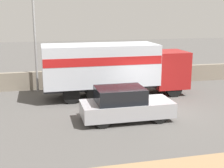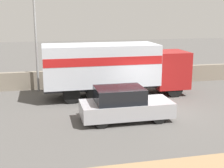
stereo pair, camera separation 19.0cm
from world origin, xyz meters
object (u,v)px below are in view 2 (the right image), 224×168
Objects in this scene: car_hatchback at (124,105)px; pedestrian at (181,72)px; box_truck at (112,66)px; street_lamp at (35,17)px.

pedestrian is (5.86, 6.44, 0.10)m from car_hatchback.
box_truck is 5.12× the size of pedestrian.
street_lamp reaches higher than car_hatchback.
car_hatchback is at bearing -132.29° from pedestrian.
car_hatchback is at bearing -95.16° from box_truck.
box_truck is 5.99m from pedestrian.
street_lamp reaches higher than pedestrian.
car_hatchback is 2.53× the size of pedestrian.
pedestrian is (9.80, -0.11, -3.78)m from street_lamp.
pedestrian is at bearing -0.64° from street_lamp.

